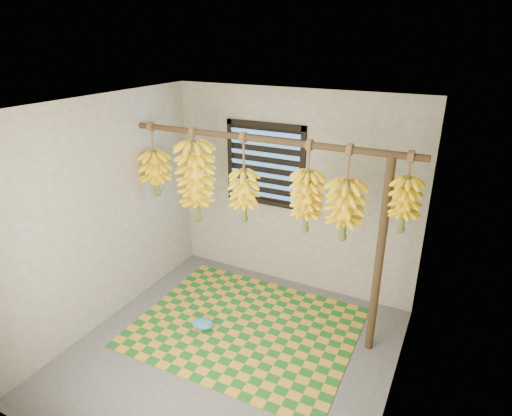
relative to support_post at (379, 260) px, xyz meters
The scene contains 16 objects.
floor 1.71m from the support_post, 149.74° to the right, with size 3.00×3.00×0.01m, color #4B4B4B.
ceiling 1.98m from the support_post, 149.74° to the right, with size 3.00×3.00×0.01m, color silver.
wall_back 1.46m from the support_post, 146.14° to the left, with size 3.00×0.01×2.40m, color gray.
wall_left 2.80m from the support_post, 165.49° to the right, with size 0.01×3.00×2.40m, color gray.
wall_right 0.79m from the support_post, 66.46° to the right, with size 0.01×3.00×2.40m, color gray.
window 1.80m from the support_post, 153.40° to the left, with size 1.00×0.04×1.00m.
hanging_pole 1.56m from the support_post, behind, with size 0.06×0.06×3.00m, color #412E1A.
support_post is the anchor object (origin of this frame).
woven_mat 1.63m from the support_post, 167.02° to the right, with size 2.27×1.82×0.01m, color #1B5D1F.
plastic_bag 1.97m from the support_post, 162.75° to the right, with size 0.24×0.18×0.10m, color teal.
banana_bunch_a 2.59m from the support_post, behind, with size 0.33×0.33×0.83m.
banana_bunch_b 2.05m from the support_post, behind, with size 0.39×0.39×1.04m.
banana_bunch_c 1.47m from the support_post, behind, with size 0.30×0.30×0.94m.
banana_bunch_d 0.86m from the support_post, behind, with size 0.31×0.31×0.91m.
banana_bunch_e 0.56m from the support_post, behind, with size 0.35×0.35×0.92m.
banana_bunch_f 0.60m from the support_post, ahead, with size 0.28×0.28×0.73m.
Camera 1 is at (1.75, -2.91, 2.93)m, focal length 30.00 mm.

